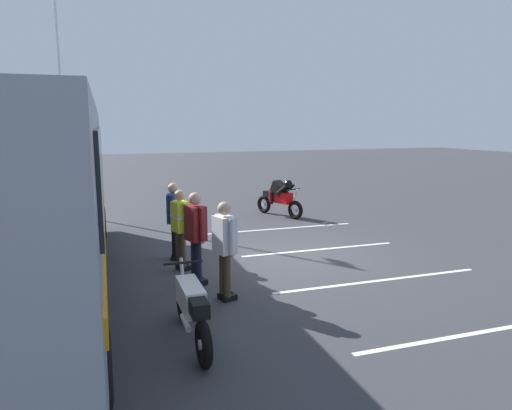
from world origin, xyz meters
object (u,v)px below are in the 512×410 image
object	(u,v)px
spectator_right	(174,215)
stunt_motorcycle	(280,198)
parked_motorcycle_silver	(192,309)
spectator_left	(196,230)
flagpole	(62,104)
spectator_centre	(181,223)
tour_bus	(23,205)
spectator_far_left	(225,243)

from	to	relation	value
spectator_right	stunt_motorcycle	world-z (taller)	spectator_right
parked_motorcycle_silver	spectator_right	bearing A→B (deg)	-7.41
stunt_motorcycle	spectator_left	bearing A→B (deg)	143.58
stunt_motorcycle	flagpole	size ratio (longest dim) A/B	0.27
spectator_left	flagpole	bearing A→B (deg)	16.18
spectator_left	stunt_motorcycle	world-z (taller)	spectator_left
spectator_centre	flagpole	distance (m)	8.07
tour_bus	spectator_far_left	size ratio (longest dim) A/B	6.34
tour_bus	parked_motorcycle_silver	world-z (taller)	tour_bus
spectator_left	spectator_right	world-z (taller)	spectator_left
parked_motorcycle_silver	stunt_motorcycle	world-z (taller)	stunt_motorcycle
spectator_left	flagpole	xyz separation A→B (m)	(8.26, 2.40, 2.57)
spectator_left	flagpole	size ratio (longest dim) A/B	0.24
spectator_far_left	spectator_centre	distance (m)	1.94
spectator_centre	stunt_motorcycle	bearing A→B (deg)	-42.48
spectator_left	spectator_centre	xyz separation A→B (m)	(0.99, 0.08, -0.05)
spectator_left	parked_motorcycle_silver	bearing A→B (deg)	165.24
spectator_left	spectator_right	size ratio (longest dim) A/B	1.02
spectator_far_left	spectator_left	world-z (taller)	spectator_left
tour_bus	parked_motorcycle_silver	xyz separation A→B (m)	(-2.57, -2.26, -1.16)
tour_bus	spectator_right	world-z (taller)	tour_bus
spectator_far_left	spectator_right	size ratio (longest dim) A/B	0.99
tour_bus	spectator_centre	distance (m)	2.92
parked_motorcycle_silver	flagpole	bearing A→B (deg)	9.75
spectator_left	parked_motorcycle_silver	distance (m)	2.39
tour_bus	spectator_centre	world-z (taller)	tour_bus
stunt_motorcycle	spectator_far_left	bearing A→B (deg)	149.49
tour_bus	flagpole	world-z (taller)	flagpole
spectator_far_left	parked_motorcycle_silver	xyz separation A→B (m)	(-1.32, 0.87, -0.53)
tour_bus	spectator_far_left	distance (m)	3.43
tour_bus	stunt_motorcycle	bearing A→B (deg)	-53.08
spectator_centre	spectator_right	xyz separation A→B (m)	(0.79, -0.01, 0.02)
spectator_far_left	spectator_left	size ratio (longest dim) A/B	0.97
tour_bus	flagpole	bearing A→B (deg)	-3.25
tour_bus	spectator_left	world-z (taller)	tour_bus
spectator_right	flagpole	bearing A→B (deg)	19.77
tour_bus	spectator_centre	xyz separation A→B (m)	(0.66, -2.77, -0.65)
spectator_left	spectator_centre	distance (m)	0.99
spectator_left	parked_motorcycle_silver	size ratio (longest dim) A/B	0.85
spectator_far_left	spectator_centre	size ratio (longest dim) A/B	1.02
stunt_motorcycle	flagpole	world-z (taller)	flagpole
flagpole	spectator_left	bearing A→B (deg)	-163.82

